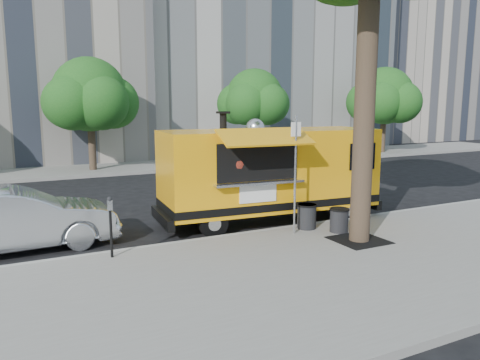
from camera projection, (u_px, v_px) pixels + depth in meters
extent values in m
plane|color=black|center=(214.00, 232.00, 12.65)|extent=(120.00, 120.00, 0.00)
cube|color=gray|center=(297.00, 278.00, 9.12)|extent=(60.00, 6.00, 0.15)
cube|color=#999993|center=(229.00, 238.00, 11.82)|extent=(60.00, 0.14, 0.16)
cube|color=gray|center=(110.00, 168.00, 24.51)|extent=(60.00, 5.00, 0.15)
cube|color=#AEA8A2|center=(235.00, 18.00, 36.61)|extent=(20.00, 14.00, 20.00)
cube|color=#C0B1A0|center=(395.00, 56.00, 45.85)|extent=(16.00, 12.00, 16.00)
cylinder|color=#33261C|center=(365.00, 105.00, 10.79)|extent=(0.48, 0.48, 6.50)
cube|color=black|center=(359.00, 240.00, 11.32)|extent=(1.20, 1.20, 0.02)
cylinder|color=#33261C|center=(92.00, 144.00, 23.14)|extent=(0.36, 0.36, 2.60)
sphere|color=#134A16|center=(89.00, 94.00, 22.75)|extent=(3.60, 3.60, 3.60)
cylinder|color=#33261C|center=(254.00, 138.00, 26.89)|extent=(0.36, 0.36, 2.60)
sphere|color=#134A16|center=(254.00, 98.00, 26.52)|extent=(3.24, 3.24, 3.24)
cylinder|color=#33261C|center=(383.00, 133.00, 31.54)|extent=(0.36, 0.36, 2.60)
sphere|color=#134A16|center=(385.00, 96.00, 31.14)|extent=(3.78, 3.78, 3.78)
cylinder|color=silver|center=(295.00, 175.00, 11.71)|extent=(0.06, 0.06, 3.00)
cube|color=white|center=(296.00, 129.00, 11.52)|extent=(0.28, 0.02, 0.35)
cylinder|color=black|center=(111.00, 234.00, 10.01)|extent=(0.06, 0.06, 1.05)
cube|color=silver|center=(110.00, 205.00, 9.91)|extent=(0.10, 0.08, 0.22)
sphere|color=black|center=(110.00, 199.00, 9.89)|extent=(0.11, 0.11, 0.11)
cube|color=#FFA80D|center=(270.00, 168.00, 13.39)|extent=(6.29, 2.55, 2.22)
cube|color=black|center=(269.00, 199.00, 13.54)|extent=(6.31, 2.57, 0.21)
cube|color=black|center=(359.00, 199.00, 14.77)|extent=(0.33, 1.98, 0.28)
cube|color=black|center=(162.00, 218.00, 12.39)|extent=(0.33, 1.98, 0.28)
cube|color=black|center=(360.00, 152.00, 14.50)|extent=(0.18, 1.66, 0.90)
cylinder|color=black|center=(348.00, 209.00, 13.60)|extent=(0.77, 0.32, 0.76)
cylinder|color=black|center=(316.00, 198.00, 15.18)|extent=(0.77, 0.32, 0.76)
cylinder|color=black|center=(213.00, 223.00, 12.03)|extent=(0.77, 0.32, 0.76)
cylinder|color=black|center=(193.00, 209.00, 13.62)|extent=(0.77, 0.32, 0.76)
cube|color=black|center=(257.00, 162.00, 12.12)|extent=(2.28, 0.36, 0.99)
cube|color=silver|center=(259.00, 183.00, 12.06)|extent=(2.49, 0.54, 0.06)
cube|color=#FFA80D|center=(266.00, 137.00, 11.55)|extent=(2.43, 1.08, 0.40)
cube|color=white|center=(258.00, 193.00, 12.18)|extent=(1.04, 0.12, 0.47)
cylinder|color=black|center=(223.00, 122.00, 12.64)|extent=(0.19, 0.19, 0.52)
sphere|color=silver|center=(255.00, 128.00, 13.23)|extent=(0.53, 0.53, 0.53)
sphere|color=maroon|center=(234.00, 163.00, 12.20)|extent=(0.79, 0.79, 0.79)
cylinder|color=#FF590C|center=(238.00, 169.00, 12.01)|extent=(0.33, 0.14, 0.32)
imported|color=silver|center=(15.00, 220.00, 10.88)|extent=(4.62, 1.75, 1.51)
cylinder|color=black|center=(307.00, 216.00, 12.37)|extent=(0.50, 0.50, 0.65)
cylinder|color=black|center=(307.00, 205.00, 12.32)|extent=(0.54, 0.54, 0.04)
cylinder|color=black|center=(339.00, 220.00, 12.04)|extent=(0.47, 0.47, 0.62)
cylinder|color=black|center=(339.00, 209.00, 11.99)|extent=(0.51, 0.51, 0.04)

